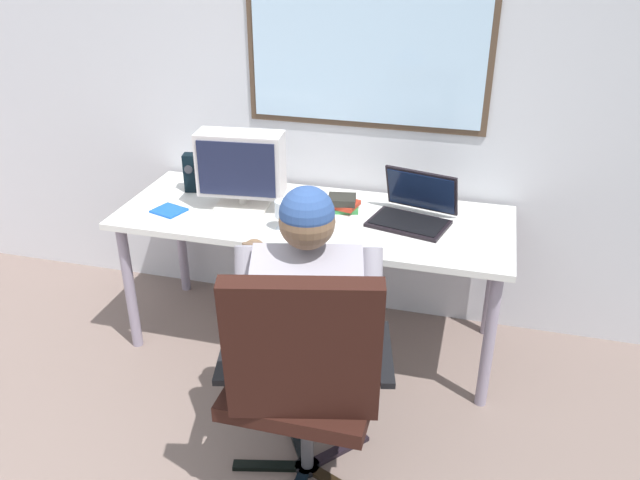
% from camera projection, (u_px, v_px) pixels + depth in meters
% --- Properties ---
extents(wall_rear, '(4.86, 0.08, 2.69)m').
position_uv_depth(wall_rear, '(295.00, 59.00, 3.20)').
color(wall_rear, silver).
rests_on(wall_rear, ground).
extents(desk, '(1.87, 0.71, 0.71)m').
position_uv_depth(desk, '(313.00, 228.00, 3.12)').
color(desk, gray).
rests_on(desk, ground).
extents(office_chair, '(0.69, 0.62, 1.04)m').
position_uv_depth(office_chair, '(305.00, 372.00, 2.25)').
color(office_chair, black).
rests_on(office_chair, ground).
extents(person_seated, '(0.62, 0.85, 1.21)m').
position_uv_depth(person_seated, '(310.00, 314.00, 2.47)').
color(person_seated, '#1D3445').
rests_on(person_seated, ground).
extents(crt_monitor, '(0.42, 0.23, 0.38)m').
position_uv_depth(crt_monitor, '(241.00, 166.00, 3.08)').
color(crt_monitor, beige).
rests_on(crt_monitor, desk).
extents(laptop, '(0.41, 0.37, 0.23)m').
position_uv_depth(laptop, '(414.00, 208.00, 3.01)').
color(laptop, black).
rests_on(laptop, desk).
extents(wine_glass, '(0.07, 0.07, 0.14)m').
position_uv_depth(wine_glass, '(283.00, 211.00, 2.91)').
color(wine_glass, silver).
rests_on(wine_glass, desk).
extents(desk_speaker, '(0.07, 0.08, 0.20)m').
position_uv_depth(desk_speaker, '(191.00, 172.00, 3.32)').
color(desk_speaker, black).
rests_on(desk_speaker, desk).
extents(book_stack, '(0.19, 0.16, 0.07)m').
position_uv_depth(book_stack, '(341.00, 203.00, 3.13)').
color(book_stack, '#328340').
rests_on(book_stack, desk).
extents(cd_case, '(0.17, 0.16, 0.01)m').
position_uv_depth(cd_case, '(169.00, 211.00, 3.12)').
color(cd_case, blue).
rests_on(cd_case, desk).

